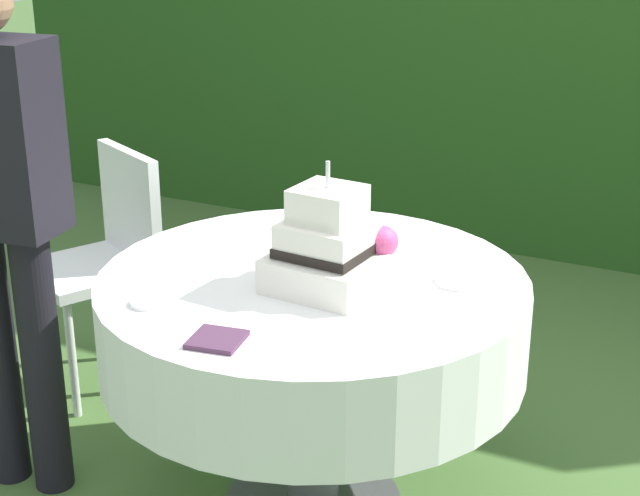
# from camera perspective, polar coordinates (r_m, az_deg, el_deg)

# --- Properties ---
(cake_table) EXTENTS (1.21, 1.21, 0.76)m
(cake_table) POSITION_cam_1_polar(r_m,az_deg,el_deg) (2.78, -0.42, -4.41)
(cake_table) COLOR #4C4C51
(cake_table) RESTS_ON ground_plane
(wedding_cake) EXTENTS (0.31, 0.30, 0.36)m
(wedding_cake) POSITION_cam_1_polar(r_m,az_deg,el_deg) (2.62, 0.59, -0.04)
(wedding_cake) COLOR white
(wedding_cake) RESTS_ON cake_table
(serving_plate_near) EXTENTS (0.12, 0.12, 0.01)m
(serving_plate_near) POSITION_cam_1_polar(r_m,az_deg,el_deg) (2.70, 8.02, -1.94)
(serving_plate_near) COLOR white
(serving_plate_near) RESTS_ON cake_table
(serving_plate_far) EXTENTS (0.10, 0.10, 0.01)m
(serving_plate_far) POSITION_cam_1_polar(r_m,az_deg,el_deg) (2.59, -9.97, -3.15)
(serving_plate_far) COLOR white
(serving_plate_far) RESTS_ON cake_table
(serving_plate_left) EXTENTS (0.12, 0.12, 0.01)m
(serving_plate_left) POSITION_cam_1_polar(r_m,az_deg,el_deg) (3.16, 0.05, 1.71)
(serving_plate_left) COLOR white
(serving_plate_left) RESTS_ON cake_table
(napkin_stack) EXTENTS (0.14, 0.14, 0.01)m
(napkin_stack) POSITION_cam_1_polar(r_m,az_deg,el_deg) (2.36, -6.06, -5.35)
(napkin_stack) COLOR #4C2D47
(napkin_stack) RESTS_ON cake_table
(garden_chair) EXTENTS (0.54, 0.54, 0.89)m
(garden_chair) POSITION_cam_1_polar(r_m,az_deg,el_deg) (3.63, -12.31, 0.04)
(garden_chair) COLOR white
(garden_chair) RESTS_ON ground_plane
(standing_person) EXTENTS (0.38, 0.24, 1.60)m
(standing_person) POSITION_cam_1_polar(r_m,az_deg,el_deg) (2.93, -18.23, 2.51)
(standing_person) COLOR black
(standing_person) RESTS_ON ground_plane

